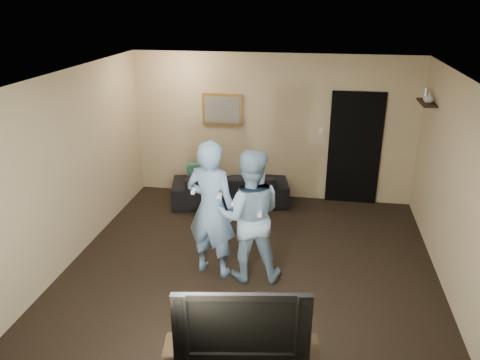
% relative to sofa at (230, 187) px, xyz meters
% --- Properties ---
extents(ground, '(5.00, 5.00, 0.00)m').
position_rel_sofa_xyz_m(ground, '(0.68, -2.05, -0.30)').
color(ground, black).
rests_on(ground, ground).
extents(ceiling, '(5.00, 5.00, 0.04)m').
position_rel_sofa_xyz_m(ceiling, '(0.68, -2.05, 2.30)').
color(ceiling, silver).
rests_on(ceiling, wall_back).
extents(wall_back, '(5.00, 0.04, 2.60)m').
position_rel_sofa_xyz_m(wall_back, '(0.68, 0.45, 1.00)').
color(wall_back, tan).
rests_on(wall_back, ground).
extents(wall_front, '(5.00, 0.04, 2.60)m').
position_rel_sofa_xyz_m(wall_front, '(0.68, -4.55, 1.00)').
color(wall_front, tan).
rests_on(wall_front, ground).
extents(wall_left, '(0.04, 5.00, 2.60)m').
position_rel_sofa_xyz_m(wall_left, '(-1.82, -2.05, 1.00)').
color(wall_left, tan).
rests_on(wall_left, ground).
extents(wall_right, '(0.04, 5.00, 2.60)m').
position_rel_sofa_xyz_m(wall_right, '(3.18, -2.05, 1.00)').
color(wall_right, tan).
rests_on(wall_right, ground).
extents(sofa, '(2.16, 1.21, 0.59)m').
position_rel_sofa_xyz_m(sofa, '(0.00, 0.00, 0.00)').
color(sofa, black).
rests_on(sofa, ground).
extents(throw_pillow, '(0.50, 0.31, 0.48)m').
position_rel_sofa_xyz_m(throw_pillow, '(-0.54, 0.00, 0.18)').
color(throw_pillow, '#194B3D').
rests_on(throw_pillow, sofa).
extents(painting_frame, '(0.72, 0.05, 0.57)m').
position_rel_sofa_xyz_m(painting_frame, '(-0.22, 0.43, 1.30)').
color(painting_frame, olive).
rests_on(painting_frame, wall_back).
extents(painting_canvas, '(0.62, 0.01, 0.47)m').
position_rel_sofa_xyz_m(painting_canvas, '(-0.22, 0.40, 1.30)').
color(painting_canvas, slate).
rests_on(painting_canvas, painting_frame).
extents(doorway, '(0.90, 0.06, 2.00)m').
position_rel_sofa_xyz_m(doorway, '(2.13, 0.42, 0.70)').
color(doorway, black).
rests_on(doorway, ground).
extents(light_switch, '(0.08, 0.02, 0.12)m').
position_rel_sofa_xyz_m(light_switch, '(1.53, 0.43, 1.00)').
color(light_switch, silver).
rests_on(light_switch, wall_back).
extents(wall_shelf, '(0.20, 0.60, 0.03)m').
position_rel_sofa_xyz_m(wall_shelf, '(3.07, -0.25, 1.69)').
color(wall_shelf, black).
rests_on(wall_shelf, wall_right).
extents(shelf_vase, '(0.18, 0.18, 0.15)m').
position_rel_sofa_xyz_m(shelf_vase, '(3.07, -0.33, 1.78)').
color(shelf_vase, silver).
rests_on(shelf_vase, wall_shelf).
extents(shelf_figurine, '(0.06, 0.06, 0.18)m').
position_rel_sofa_xyz_m(shelf_figurine, '(3.07, -0.10, 1.80)').
color(shelf_figurine, silver).
rests_on(shelf_figurine, wall_shelf).
extents(television, '(1.20, 0.34, 0.68)m').
position_rel_sofa_xyz_m(television, '(0.92, -4.26, 0.55)').
color(television, black).
rests_on(television, tv_console).
extents(wii_player_left, '(0.76, 0.59, 1.86)m').
position_rel_sofa_xyz_m(wii_player_left, '(0.19, -2.27, 0.63)').
color(wii_player_left, '#7DA5D9').
rests_on(wii_player_left, ground).
extents(wii_player_right, '(0.95, 0.79, 1.76)m').
position_rel_sofa_xyz_m(wii_player_right, '(0.69, -2.29, 0.59)').
color(wii_player_right, '#8CAECB').
rests_on(wii_player_right, ground).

